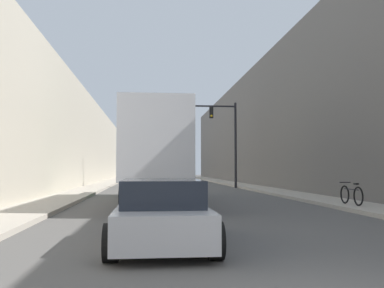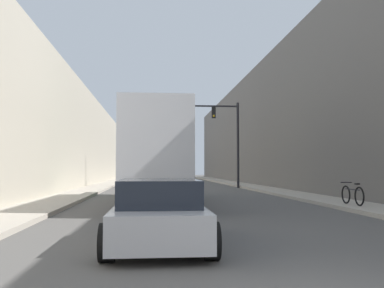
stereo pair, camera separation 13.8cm
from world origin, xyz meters
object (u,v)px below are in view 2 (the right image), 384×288
sedan_car (159,213)px  traffic_signal_gantry (212,126)px  parked_bicycle (352,195)px  semi_truck (155,154)px

sedan_car → traffic_signal_gantry: 25.48m
sedan_car → traffic_signal_gantry: size_ratio=0.57×
sedan_car → parked_bicycle: 10.20m
traffic_signal_gantry → parked_bicycle: traffic_signal_gantry is taller
traffic_signal_gantry → sedan_car: bearing=-100.3°
sedan_car → parked_bicycle: (7.46, 6.95, -0.10)m
semi_truck → traffic_signal_gantry: traffic_signal_gantry is taller
semi_truck → sedan_car: bearing=-89.8°
semi_truck → sedan_car: 10.53m
sedan_car → semi_truck: bearing=90.2°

